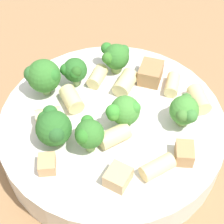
% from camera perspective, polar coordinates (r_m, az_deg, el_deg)
% --- Properties ---
extents(ground_plane, '(2.00, 2.00, 0.00)m').
position_cam_1_polar(ground_plane, '(0.40, -0.00, -4.53)').
color(ground_plane, '#936D47').
extents(pasta_bowl, '(0.22, 0.22, 0.04)m').
position_cam_1_polar(pasta_bowl, '(0.38, -0.00, -2.56)').
color(pasta_bowl, silver).
rests_on(pasta_bowl, ground_plane).
extents(broccoli_floret_0, '(0.03, 0.04, 0.04)m').
position_cam_1_polar(broccoli_floret_0, '(0.34, -8.95, -2.34)').
color(broccoli_floret_0, '#93B766').
rests_on(broccoli_floret_0, pasta_bowl).
extents(broccoli_floret_1, '(0.03, 0.03, 0.03)m').
position_cam_1_polar(broccoli_floret_1, '(0.35, 10.99, 0.19)').
color(broccoli_floret_1, '#93B766').
rests_on(broccoli_floret_1, pasta_bowl).
extents(broccoli_floret_2, '(0.03, 0.03, 0.03)m').
position_cam_1_polar(broccoli_floret_2, '(0.38, -5.76, 6.31)').
color(broccoli_floret_2, '#9EC175').
rests_on(broccoli_floret_2, pasta_bowl).
extents(broccoli_floret_3, '(0.04, 0.03, 0.04)m').
position_cam_1_polar(broccoli_floret_3, '(0.38, -10.41, 5.43)').
color(broccoli_floret_3, '#84AD60').
rests_on(broccoli_floret_3, pasta_bowl).
extents(broccoli_floret_4, '(0.03, 0.03, 0.04)m').
position_cam_1_polar(broccoli_floret_4, '(0.33, -3.53, -3.25)').
color(broccoli_floret_4, '#84AD60').
rests_on(broccoli_floret_4, pasta_bowl).
extents(broccoli_floret_5, '(0.03, 0.03, 0.03)m').
position_cam_1_polar(broccoli_floret_5, '(0.35, 1.90, 0.15)').
color(broccoli_floret_5, '#84AD60').
rests_on(broccoli_floret_5, pasta_bowl).
extents(broccoli_floret_6, '(0.03, 0.03, 0.03)m').
position_cam_1_polar(broccoli_floret_6, '(0.40, 0.62, 8.49)').
color(broccoli_floret_6, '#93B766').
rests_on(broccoli_floret_6, pasta_bowl).
extents(rigatoni_0, '(0.02, 0.03, 0.01)m').
position_cam_1_polar(rigatoni_0, '(0.40, -2.23, 5.42)').
color(rigatoni_0, beige).
rests_on(rigatoni_0, pasta_bowl).
extents(rigatoni_1, '(0.03, 0.02, 0.02)m').
position_cam_1_polar(rigatoni_1, '(0.36, -9.62, -0.40)').
color(rigatoni_1, beige).
rests_on(rigatoni_1, pasta_bowl).
extents(rigatoni_2, '(0.03, 0.03, 0.02)m').
position_cam_1_polar(rigatoni_2, '(0.39, 2.05, 4.44)').
color(rigatoni_2, beige).
rests_on(rigatoni_2, pasta_bowl).
extents(rigatoni_3, '(0.03, 0.03, 0.01)m').
position_cam_1_polar(rigatoni_3, '(0.33, 6.93, -8.34)').
color(rigatoni_3, beige).
rests_on(rigatoni_3, pasta_bowl).
extents(rigatoni_4, '(0.02, 0.03, 0.01)m').
position_cam_1_polar(rigatoni_4, '(0.39, 9.17, 4.18)').
color(rigatoni_4, beige).
rests_on(rigatoni_4, pasta_bowl).
extents(rigatoni_5, '(0.02, 0.03, 0.02)m').
position_cam_1_polar(rigatoni_5, '(0.38, 13.10, 1.93)').
color(rigatoni_5, beige).
rests_on(rigatoni_5, pasta_bowl).
extents(rigatoni_6, '(0.03, 0.03, 0.02)m').
position_cam_1_polar(rigatoni_6, '(0.37, -6.17, 1.95)').
color(rigatoni_6, beige).
rests_on(rigatoni_6, pasta_bowl).
extents(rigatoni_7, '(0.03, 0.03, 0.02)m').
position_cam_1_polar(rigatoni_7, '(0.34, 0.48, -3.66)').
color(rigatoni_7, beige).
rests_on(rigatoni_7, pasta_bowl).
extents(chicken_chunk_0, '(0.03, 0.03, 0.01)m').
position_cam_1_polar(chicken_chunk_0, '(0.32, 1.73, -9.83)').
color(chicken_chunk_0, tan).
rests_on(chicken_chunk_0, pasta_bowl).
extents(chicken_chunk_1, '(0.02, 0.02, 0.02)m').
position_cam_1_polar(chicken_chunk_1, '(0.34, 10.97, -6.19)').
color(chicken_chunk_1, tan).
rests_on(chicken_chunk_1, pasta_bowl).
extents(chicken_chunk_2, '(0.03, 0.03, 0.02)m').
position_cam_1_polar(chicken_chunk_2, '(0.40, 5.91, 5.93)').
color(chicken_chunk_2, '#A87A4C').
rests_on(chicken_chunk_2, pasta_bowl).
extents(chicken_chunk_3, '(0.02, 0.02, 0.01)m').
position_cam_1_polar(chicken_chunk_3, '(0.33, -9.87, -7.83)').
color(chicken_chunk_3, tan).
rests_on(chicken_chunk_3, pasta_bowl).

